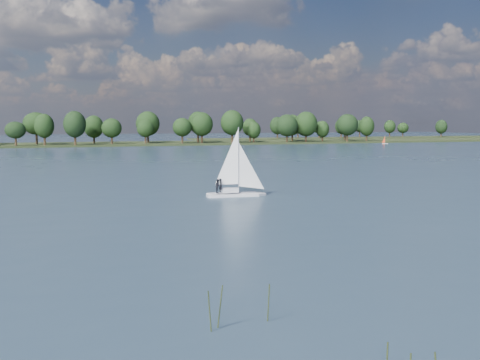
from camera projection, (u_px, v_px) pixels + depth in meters
name	position (u px, v px, depth m)	size (l,w,h in m)	color
ground	(155.00, 162.00, 129.03)	(700.00, 700.00, 0.00)	#233342
far_shore	(110.00, 145.00, 234.20)	(660.00, 40.00, 1.50)	black
far_shore_back	(365.00, 138.00, 331.60)	(220.00, 30.00, 1.40)	black
sailboat	(233.00, 176.00, 69.07)	(7.29, 2.71, 9.38)	silver
dinghy_orange	(385.00, 142.00, 244.95)	(2.63, 1.81, 3.92)	white
treeline	(76.00, 126.00, 224.87)	(562.92, 73.79, 17.97)	black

